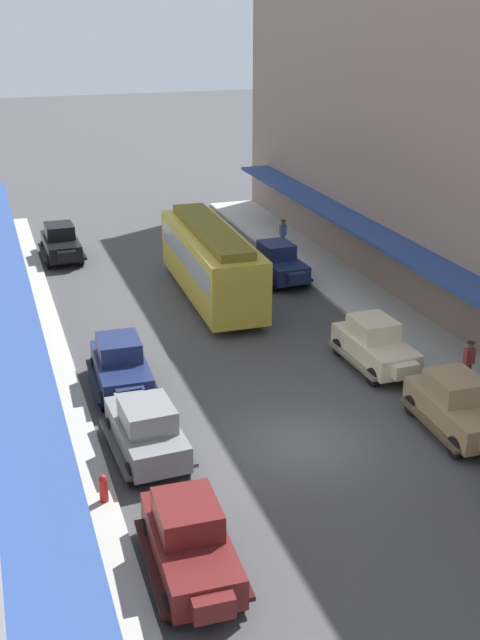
{
  "coord_description": "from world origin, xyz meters",
  "views": [
    {
      "loc": [
        -8.5,
        -19.08,
        12.69
      ],
      "look_at": [
        0.0,
        6.0,
        1.8
      ],
      "focal_mm": 43.48,
      "sensor_mm": 36.0,
      "label": 1
    }
  ],
  "objects": [
    {
      "name": "pedestrian_4",
      "position": [
        6.73,
        18.61,
        1.01
      ],
      "size": [
        0.36,
        0.28,
        1.67
      ],
      "color": "#4C4238",
      "rests_on": "sidewalk_right"
    },
    {
      "name": "parked_car_2",
      "position": [
        4.7,
        4.21,
        0.94
      ],
      "size": [
        2.24,
        4.3,
        1.84
      ],
      "color": "beige",
      "rests_on": "ground"
    },
    {
      "name": "parked_car_3",
      "position": [
        4.84,
        14.49,
        0.94
      ],
      "size": [
        2.28,
        4.31,
        1.84
      ],
      "color": "#19234C",
      "rests_on": "ground"
    },
    {
      "name": "streetcar",
      "position": [
        1.0,
        13.03,
        1.9
      ],
      "size": [
        2.76,
        9.66,
        3.46
      ],
      "color": "gold",
      "rests_on": "ground"
    },
    {
      "name": "parked_car_7",
      "position": [
        -4.61,
        5.46,
        0.94
      ],
      "size": [
        2.28,
        4.31,
        1.84
      ],
      "color": "#19234C",
      "rests_on": "ground"
    },
    {
      "name": "pedestrian_3",
      "position": [
        -7.85,
        -4.58,
        1.01
      ],
      "size": [
        0.36,
        0.28,
        1.67
      ],
      "color": "#2D2D33",
      "rests_on": "sidewalk_left"
    },
    {
      "name": "parked_car_4",
      "position": [
        -4.83,
        -4.55,
        0.94
      ],
      "size": [
        2.26,
        4.3,
        1.84
      ],
      "color": "#591919",
      "rests_on": "ground"
    },
    {
      "name": "pedestrian_1",
      "position": [
        6.92,
        1.51,
        1.01
      ],
      "size": [
        0.36,
        0.28,
        1.67
      ],
      "color": "#2D2D33",
      "rests_on": "sidewalk_right"
    },
    {
      "name": "fire_hydrant",
      "position": [
        -6.35,
        -1.25,
        0.56
      ],
      "size": [
        0.24,
        0.24,
        0.82
      ],
      "color": "#B21E19",
      "rests_on": "sidewalk_left"
    },
    {
      "name": "parked_car_6",
      "position": [
        4.9,
        -0.86,
        0.94
      ],
      "size": [
        2.28,
        4.31,
        1.84
      ],
      "color": "#997F5B",
      "rests_on": "ground"
    },
    {
      "name": "sidewalk_left",
      "position": [
        -7.5,
        0.0,
        0.07
      ],
      "size": [
        3.0,
        60.0,
        0.15
      ],
      "primitive_type": "cube",
      "color": "#B7B5AD",
      "rests_on": "ground"
    },
    {
      "name": "parked_car_0",
      "position": [
        -4.69,
        0.86,
        0.94
      ],
      "size": [
        2.28,
        4.31,
        1.84
      ],
      "color": "slate",
      "rests_on": "ground"
    },
    {
      "name": "pedestrian_5",
      "position": [
        -7.27,
        12.84,
        0.99
      ],
      "size": [
        0.36,
        0.24,
        1.64
      ],
      "color": "#2D2D33",
      "rests_on": "sidewalk_left"
    },
    {
      "name": "parked_car_1",
      "position": [
        -4.83,
        21.34,
        0.94
      ],
      "size": [
        2.19,
        4.28,
        1.84
      ],
      "color": "black",
      "rests_on": "ground"
    },
    {
      "name": "ground_plane",
      "position": [
        0.0,
        0.0,
        0.0
      ],
      "size": [
        200.0,
        200.0,
        0.0
      ],
      "primitive_type": "plane",
      "color": "#424244"
    }
  ]
}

